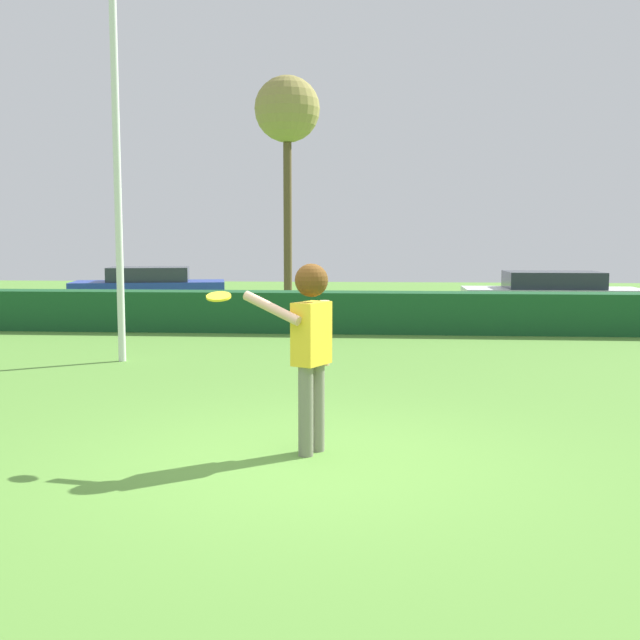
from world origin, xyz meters
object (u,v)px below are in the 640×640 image
lamppost (116,142)px  parked_car_white (552,295)px  person (310,336)px  frisbee (219,297)px  parked_car_blue (149,287)px  bare_elm_tree (287,113)px

lamppost → parked_car_white: 10.95m
person → frisbee: bearing=176.5°
lamppost → parked_car_white: size_ratio=1.54×
parked_car_blue → lamppost: bearing=-75.6°
frisbee → lamppost: (-2.74, 5.12, 2.10)m
person → lamppost: lamppost is taller
lamppost → parked_car_white: (8.38, 6.43, -2.88)m
lamppost → parked_car_white: bearing=37.5°
person → frisbee: size_ratio=7.61×
frisbee → parked_car_blue: size_ratio=0.05×
parked_car_white → person: bearing=-112.4°
person → parked_car_blue: size_ratio=0.40×
parked_car_blue → frisbee: bearing=-70.2°
parked_car_white → bare_elm_tree: bearing=133.3°
parked_car_blue → parked_car_white: size_ratio=1.06×
person → parked_car_blue: bearing=112.8°
bare_elm_tree → frisbee: bearing=-85.0°
person → parked_car_white: person is taller
frisbee → parked_car_blue: (-4.99, 13.88, -0.77)m
bare_elm_tree → person: bearing=-82.4°
person → parked_car_white: (4.77, 11.61, -0.42)m
person → frisbee: person is taller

